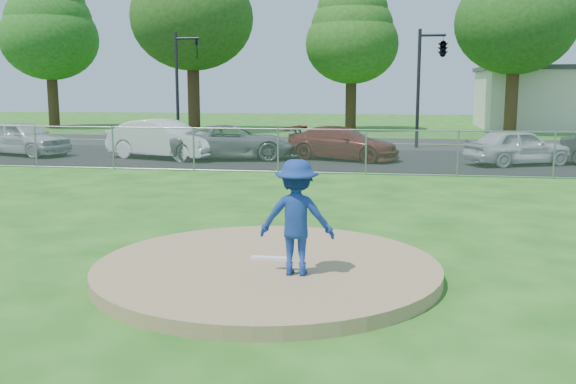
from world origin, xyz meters
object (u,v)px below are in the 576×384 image
object	(u,v)px
tree_left	(192,2)
parked_car_silver	(24,138)
parked_car_gray	(233,142)
parked_car_pearl	(518,147)
parked_car_darkred	(343,143)
tree_center	(352,32)
pitcher	(297,217)
traffic_signal_center	(440,50)
tree_right	(517,7)
parked_car_white	(164,139)
tree_far_left	(49,26)
traffic_signal_left	(181,78)
traffic_cone	(187,153)

from	to	relation	value
tree_left	parked_car_silver	bearing A→B (deg)	-100.21
parked_car_gray	parked_car_pearl	bearing A→B (deg)	-103.39
parked_car_gray	parked_car_pearl	world-z (taller)	parked_car_gray
parked_car_silver	parked_car_darkred	xyz separation A→B (m)	(13.64, 0.48, -0.08)
tree_center	pitcher	bearing A→B (deg)	-87.44
parked_car_darkred	traffic_signal_center	bearing A→B (deg)	-16.30
parked_car_silver	parked_car_pearl	size ratio (longest dim) A/B	1.09
tree_right	parked_car_white	bearing A→B (deg)	-134.59
parked_car_darkred	tree_far_left	bearing A→B (deg)	71.38
traffic_signal_center	parked_car_white	xyz separation A→B (m)	(-11.31, -6.58, -3.81)
tree_center	tree_right	bearing A→B (deg)	-11.31
traffic_signal_left	traffic_signal_center	distance (m)	12.79
tree_left	parked_car_pearl	bearing A→B (deg)	-41.42
parked_car_white	traffic_signal_center	bearing A→B (deg)	-42.47
tree_center	parked_car_pearl	bearing A→B (deg)	-67.81
parked_car_pearl	parked_car_silver	bearing A→B (deg)	64.99
tree_far_left	pitcher	bearing A→B (deg)	-56.07
traffic_signal_left	parked_car_darkred	bearing A→B (deg)	-33.83
tree_right	parked_car_darkred	size ratio (longest dim) A/B	2.53
tree_left	parked_car_gray	world-z (taller)	tree_left
pitcher	parked_car_silver	bearing A→B (deg)	-48.92
pitcher	parked_car_pearl	xyz separation A→B (m)	(5.99, 16.04, -0.35)
parked_car_white	parked_car_darkred	xyz separation A→B (m)	(7.23, 0.78, -0.13)
tree_center	traffic_signal_center	size ratio (longest dim) A/B	1.76
tree_center	traffic_cone	xyz separation A→B (m)	(-5.08, -19.50, -6.13)
tree_far_left	pitcher	size ratio (longest dim) A/B	6.33
traffic_cone	parked_car_gray	xyz separation A→B (m)	(1.55, 1.18, 0.37)
tree_center	tree_right	xyz separation A→B (m)	(10.00, -2.00, 1.18)
tree_far_left	parked_car_gray	size ratio (longest dim) A/B	2.16
tree_center	parked_car_darkred	bearing A→B (deg)	-87.16
pitcher	parked_car_silver	size ratio (longest dim) A/B	0.39
traffic_cone	parked_car_silver	world-z (taller)	parked_car_silver
tree_right	parked_car_darkred	bearing A→B (deg)	-119.99
traffic_cone	traffic_signal_left	bearing A→B (deg)	109.68
traffic_cone	parked_car_gray	size ratio (longest dim) A/B	0.13
parked_car_white	parked_car_pearl	distance (m)	13.88
traffic_signal_left	pitcher	distance (m)	24.46
pitcher	parked_car_darkred	distance (m)	16.73
parked_car_darkred	parked_car_pearl	world-z (taller)	parked_car_pearl
traffic_signal_center	traffic_signal_left	bearing A→B (deg)	180.00
traffic_signal_center	tree_center	bearing A→B (deg)	112.49
tree_far_left	traffic_cone	size ratio (longest dim) A/B	16.48
tree_far_left	tree_right	xyz separation A→B (m)	(31.00, -1.00, 0.59)
tree_far_left	parked_car_gray	world-z (taller)	tree_far_left
pitcher	tree_right	bearing A→B (deg)	-104.87
tree_left	traffic_signal_center	xyz separation A→B (m)	(14.97, -9.00, -3.63)
traffic_signal_center	parked_car_silver	size ratio (longest dim) A/B	1.28
parked_car_darkred	parked_car_gray	bearing A→B (deg)	115.60
parked_car_white	parked_car_gray	distance (m)	2.83
traffic_signal_left	parked_car_darkred	xyz separation A→B (m)	(8.65, -5.80, -2.69)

